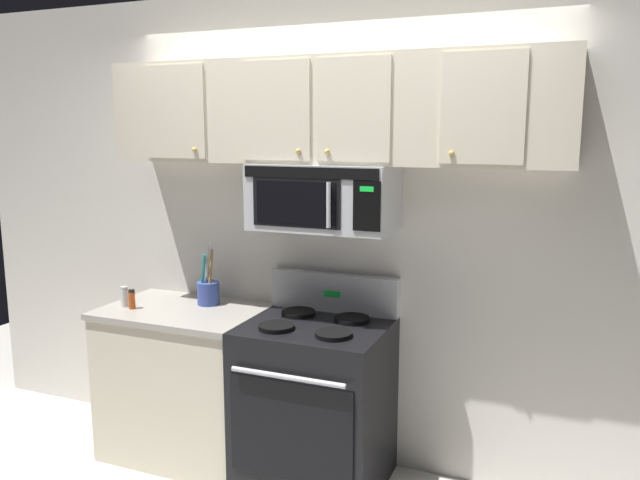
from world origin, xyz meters
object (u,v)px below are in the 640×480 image
(stove_range, at_px, (315,401))
(salt_shaker, at_px, (125,297))
(utensil_crock_blue, at_px, (208,291))
(over_range_microwave, at_px, (324,197))
(spice_jar, at_px, (132,299))

(stove_range, height_order, salt_shaker, stove_range)
(utensil_crock_blue, xyz_separation_m, salt_shaker, (-0.43, -0.23, -0.02))
(stove_range, bearing_deg, salt_shaker, -175.44)
(salt_shaker, bearing_deg, over_range_microwave, 10.13)
(salt_shaker, xyz_separation_m, spice_jar, (0.07, -0.02, -0.00))
(utensil_crock_blue, bearing_deg, spice_jar, -145.26)
(stove_range, xyz_separation_m, over_range_microwave, (-0.00, 0.12, 1.11))
(stove_range, bearing_deg, utensil_crock_blue, 169.89)
(over_range_microwave, bearing_deg, utensil_crock_blue, 178.71)
(stove_range, bearing_deg, over_range_microwave, 90.14)
(utensil_crock_blue, relative_size, salt_shaker, 3.08)
(stove_range, relative_size, utensil_crock_blue, 3.03)
(over_range_microwave, bearing_deg, stove_range, -89.86)
(stove_range, bearing_deg, spice_jar, -173.99)
(over_range_microwave, distance_m, spice_jar, 1.29)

